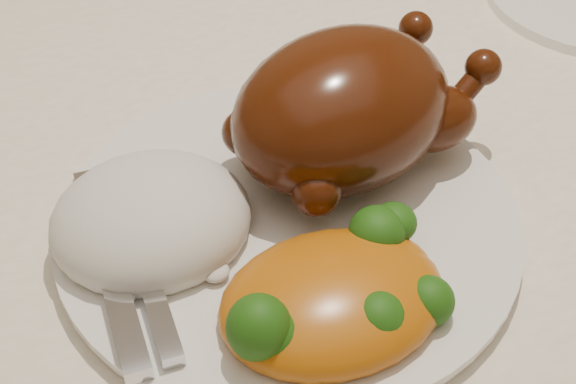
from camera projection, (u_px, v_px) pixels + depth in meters
name	position (u px, v px, depth m)	size (l,w,h in m)	color
dining_table	(350.00, 213.00, 0.67)	(1.60, 0.90, 0.76)	brown
tablecloth	(355.00, 145.00, 0.62)	(1.73, 1.03, 0.18)	white
dinner_plate	(288.00, 223.00, 0.50)	(0.29, 0.29, 0.01)	white
roast_chicken	(347.00, 108.00, 0.51)	(0.20, 0.16, 0.10)	#421607
rice_mound	(151.00, 221.00, 0.48)	(0.12, 0.11, 0.06)	silver
mac_and_cheese	(334.00, 299.00, 0.44)	(0.13, 0.10, 0.05)	#B5540B
cutlery	(131.00, 286.00, 0.45)	(0.03, 0.17, 0.01)	silver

